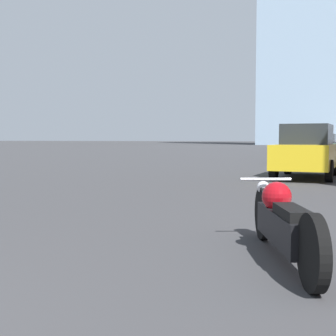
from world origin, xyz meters
TOP-DOWN VIEW (x-y plane):
  - motorcycle at (3.66, 4.35)m, footprint 1.08×2.57m
  - parked_car_yellow at (3.39, 15.10)m, footprint 2.06×4.33m
  - parked_car_green at (3.30, 25.94)m, footprint 2.18×4.19m
  - parked_car_black at (3.63, 36.99)m, footprint 2.09×4.24m

SIDE VIEW (x-z plane):
  - motorcycle at x=3.66m, z-range 0.00..0.80m
  - parked_car_green at x=3.30m, z-range 0.01..1.59m
  - parked_car_black at x=3.63m, z-range 0.01..1.63m
  - parked_car_yellow at x=3.39m, z-range 0.00..1.72m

